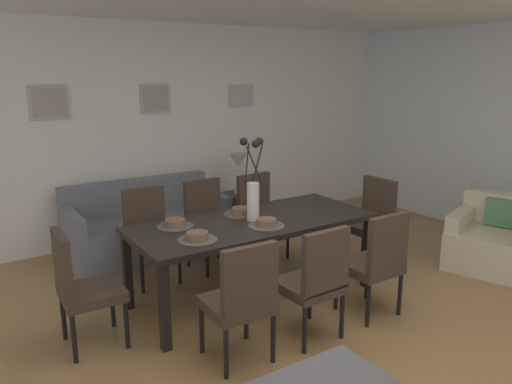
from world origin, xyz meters
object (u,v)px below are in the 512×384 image
(bowl_far_left, at_px, (266,222))
(sofa, at_px, (147,228))
(bowl_far_right, at_px, (241,210))
(dining_chair_head_east, at_px, (371,217))
(dining_chair_near_right, at_px, (149,230))
(side_table, at_px, (239,213))
(bowl_near_left, at_px, (197,235))
(dining_chair_far_right, at_px, (208,220))
(dining_chair_mid_right, at_px, (260,212))
(dining_chair_head_west, at_px, (80,284))
(armchair, at_px, (493,241))
(framed_picture_center, at_px, (155,99))
(framed_picture_right, at_px, (241,96))
(dining_chair_far_left, at_px, (315,278))
(centerpiece_vase, at_px, (253,189))
(dining_table, at_px, (253,227))
(dining_chair_mid_left, at_px, (376,259))
(framed_picture_left, at_px, (49,102))
(dining_chair_near_left, at_px, (242,297))
(table_lamp, at_px, (238,164))
(bowl_near_right, at_px, (175,222))

(bowl_far_left, xyz_separation_m, sofa, (-0.38, 1.88, -0.50))
(bowl_far_right, bearing_deg, dining_chair_head_east, -6.99)
(dining_chair_near_right, distance_m, side_table, 1.72)
(bowl_near_left, bearing_deg, dining_chair_far_right, 58.51)
(sofa, bearing_deg, dining_chair_far_right, -62.95)
(dining_chair_mid_right, relative_size, dining_chair_head_west, 1.00)
(dining_chair_head_west, height_order, armchair, dining_chair_head_west)
(framed_picture_center, xyz_separation_m, framed_picture_right, (1.21, 0.00, -0.00))
(dining_chair_far_left, bearing_deg, centerpiece_vase, 88.92)
(dining_chair_head_west, relative_size, framed_picture_right, 2.56)
(dining_table, bearing_deg, dining_chair_mid_left, -52.68)
(sofa, bearing_deg, dining_table, -77.31)
(side_table, bearing_deg, framed_picture_right, 54.34)
(framed_picture_right, bearing_deg, bowl_far_left, -117.04)
(centerpiece_vase, bearing_deg, framed_picture_center, 90.02)
(dining_table, xyz_separation_m, dining_chair_head_west, (-1.53, -0.02, -0.16))
(dining_table, bearing_deg, centerpiece_vase, 55.35)
(dining_chair_mid_right, height_order, bowl_near_left, dining_chair_mid_right)
(dining_table, xyz_separation_m, framed_picture_left, (-1.21, 2.16, 1.04))
(framed_picture_center, bearing_deg, dining_chair_head_west, -125.15)
(dining_chair_near_left, height_order, bowl_far_left, dining_chair_near_left)
(dining_chair_mid_left, bearing_deg, centerpiece_vase, 127.24)
(dining_table, relative_size, side_table, 4.23)
(bowl_far_right, bearing_deg, framed_picture_center, 90.00)
(table_lamp, height_order, armchair, table_lamp)
(framed_picture_center, bearing_deg, framed_picture_right, 0.00)
(bowl_far_left, distance_m, side_table, 2.15)
(dining_chair_head_west, distance_m, bowl_near_right, 0.94)
(bowl_near_left, bearing_deg, dining_chair_far_left, -46.65)
(framed_picture_center, height_order, framed_picture_right, framed_picture_center)
(dining_chair_mid_left, xyz_separation_m, dining_chair_mid_right, (-0.02, 1.73, 0.00))
(dining_table, bearing_deg, dining_chair_head_west, -179.11)
(dining_chair_far_left, height_order, dining_chair_mid_left, same)
(dining_chair_far_left, height_order, dining_chair_head_east, same)
(dining_chair_far_left, distance_m, centerpiece_vase, 1.03)
(bowl_far_left, bearing_deg, framed_picture_right, 62.96)
(dining_chair_head_west, bearing_deg, dining_chair_mid_right, 22.13)
(dining_chair_head_east, bearing_deg, dining_table, -179.14)
(bowl_far_right, height_order, table_lamp, table_lamp)
(dining_chair_near_right, xyz_separation_m, dining_chair_mid_right, (1.28, -0.03, 0.00))
(framed_picture_left, bearing_deg, armchair, -38.24)
(dining_chair_near_right, relative_size, dining_chair_mid_right, 1.00)
(dining_table, relative_size, dining_chair_near_left, 2.39)
(dining_chair_far_right, distance_m, dining_chair_head_east, 1.74)
(framed_picture_left, height_order, framed_picture_right, framed_picture_left)
(bowl_far_left, bearing_deg, framed_picture_left, 117.04)
(sofa, bearing_deg, dining_chair_mid_left, -67.75)
(dining_chair_near_left, bearing_deg, table_lamp, 59.17)
(dining_chair_near_right, height_order, side_table, dining_chair_near_right)
(dining_chair_mid_left, bearing_deg, framed_picture_right, 79.83)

